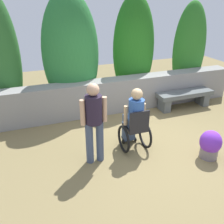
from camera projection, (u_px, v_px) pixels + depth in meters
The scene contains 7 objects.
ground_plane at pixel (151, 145), 5.24m from camera, with size 13.47×13.47×0.00m, color olive.
stone_retaining_wall at pixel (118, 95), 6.68m from camera, with size 6.88×0.46×0.90m, color gray.
hedge_backdrop at pixel (102, 52), 6.67m from camera, with size 6.36×1.08×3.08m.
stone_bench at pixel (185, 97), 6.88m from camera, with size 1.63×0.44×0.47m.
person_in_wheelchair at pixel (134, 121), 4.89m from camera, with size 0.53×0.66×1.33m.
person_standing_companion at pixel (94, 119), 4.38m from camera, with size 0.49×0.30×1.56m.
flower_pot_terracotta_by_wall at pixel (210, 145), 4.74m from camera, with size 0.41×0.41×0.58m.
Camera 1 is at (-2.30, -3.88, 2.89)m, focal length 39.55 mm.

